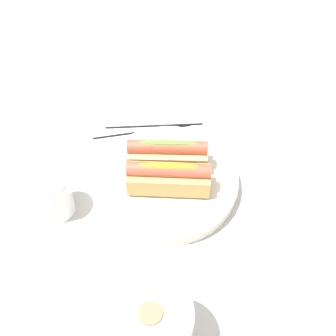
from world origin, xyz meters
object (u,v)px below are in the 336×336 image
object	(u,v)px
paper_towel_roll	(152,330)
chopstick_near	(142,131)
hotdog_front	(167,154)
serving_bowl	(168,180)
chopstick_far	(154,125)
water_glass	(53,197)
hotdog_back	(169,177)

from	to	relation	value
paper_towel_roll	chopstick_near	size ratio (longest dim) A/B	0.61
hotdog_front	chopstick_near	distance (m)	0.15
serving_bowl	chopstick_far	size ratio (longest dim) A/B	1.25
chopstick_near	chopstick_far	bearing A→B (deg)	-155.37
chopstick_near	hotdog_front	bearing A→B (deg)	103.75
serving_bowl	water_glass	distance (m)	0.22
serving_bowl	hotdog_front	size ratio (longest dim) A/B	1.73
water_glass	paper_towel_roll	bearing A→B (deg)	114.12
water_glass	chopstick_near	xyz separation A→B (m)	(-0.20, -0.16, -0.04)
water_glass	chopstick_near	size ratio (longest dim) A/B	0.41
hotdog_front	hotdog_back	distance (m)	0.06
serving_bowl	hotdog_back	xyz separation A→B (m)	(0.01, 0.03, 0.04)
water_glass	chopstick_far	xyz separation A→B (m)	(-0.23, -0.18, -0.04)
serving_bowl	chopstick_far	distance (m)	0.17
serving_bowl	chopstick_near	world-z (taller)	serving_bowl
hotdog_front	paper_towel_roll	distance (m)	0.32
chopstick_near	chopstick_far	xyz separation A→B (m)	(-0.03, -0.01, 0.00)
paper_towel_roll	chopstick_far	distance (m)	0.47
hotdog_back	serving_bowl	bearing A→B (deg)	-101.57
hotdog_front	water_glass	size ratio (longest dim) A/B	1.75
serving_bowl	chopstick_far	world-z (taller)	serving_bowl
hotdog_front	chopstick_far	size ratio (longest dim) A/B	0.72
paper_towel_roll	chopstick_far	world-z (taller)	paper_towel_roll
water_glass	paper_towel_roll	size ratio (longest dim) A/B	0.67
water_glass	hotdog_back	bearing A→B (deg)	174.05
serving_bowl	water_glass	xyz separation A→B (m)	(0.22, 0.00, 0.02)
hotdog_front	hotdog_back	bearing A→B (deg)	78.43
serving_bowl	chopstick_near	distance (m)	0.16
hotdog_back	water_glass	size ratio (longest dim) A/B	1.76
hotdog_back	chopstick_near	distance (m)	0.20
chopstick_near	water_glass	bearing A→B (deg)	42.74
chopstick_near	serving_bowl	bearing A→B (deg)	99.99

